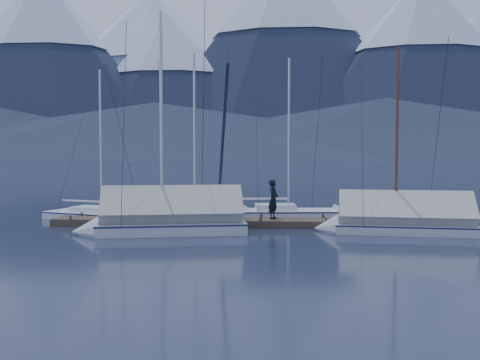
# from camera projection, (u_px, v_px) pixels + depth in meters

# --- Properties ---
(ground) EXTENTS (1000.00, 1000.00, 0.00)m
(ground) POSITION_uv_depth(u_px,v_px,m) (237.00, 232.00, 22.22)
(ground) COLOR black
(ground) RESTS_ON ground
(mountain_range) EXTENTS (877.00, 584.00, 150.50)m
(mountain_range) POSITION_uv_depth(u_px,v_px,m) (276.00, 81.00, 388.07)
(mountain_range) COLOR #475675
(mountain_range) RESTS_ON ground
(dock) EXTENTS (18.00, 1.50, 0.54)m
(dock) POSITION_uv_depth(u_px,v_px,m) (240.00, 224.00, 24.21)
(dock) COLOR #382D23
(dock) RESTS_ON ground
(mooring_posts) EXTENTS (15.12, 1.52, 0.35)m
(mooring_posts) POSITION_uv_depth(u_px,v_px,m) (230.00, 219.00, 24.23)
(mooring_posts) COLOR #382D23
(mooring_posts) RESTS_ON ground
(sailboat_open_left) EXTENTS (6.69, 3.73, 8.52)m
(sailboat_open_left) POSITION_uv_depth(u_px,v_px,m) (109.00, 218.00, 26.14)
(sailboat_open_left) COLOR silver
(sailboat_open_left) RESTS_ON ground
(sailboat_open_mid) EXTENTS (7.40, 3.91, 9.42)m
(sailboat_open_mid) POSITION_uv_depth(u_px,v_px,m) (204.00, 216.00, 26.65)
(sailboat_open_mid) COLOR silver
(sailboat_open_mid) RESTS_ON ground
(sailboat_open_right) EXTENTS (7.21, 3.03, 9.33)m
(sailboat_open_right) POSITION_uv_depth(u_px,v_px,m) (298.00, 215.00, 27.13)
(sailboat_open_right) COLOR silver
(sailboat_open_right) RESTS_ON ground
(sailboat_covered_near) EXTENTS (7.05, 3.01, 8.93)m
(sailboat_covered_near) POSITION_uv_depth(u_px,v_px,m) (392.00, 223.00, 22.15)
(sailboat_covered_near) COLOR silver
(sailboat_covered_near) RESTS_ON ground
(sailboat_covered_far) EXTENTS (7.72, 3.62, 10.43)m
(sailboat_covered_far) POSITION_uv_depth(u_px,v_px,m) (159.00, 222.00, 21.94)
(sailboat_covered_far) COLOR silver
(sailboat_covered_far) RESTS_ON ground
(person) EXTENTS (0.65, 0.79, 1.87)m
(person) POSITION_uv_depth(u_px,v_px,m) (273.00, 199.00, 24.19)
(person) COLOR black
(person) RESTS_ON dock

